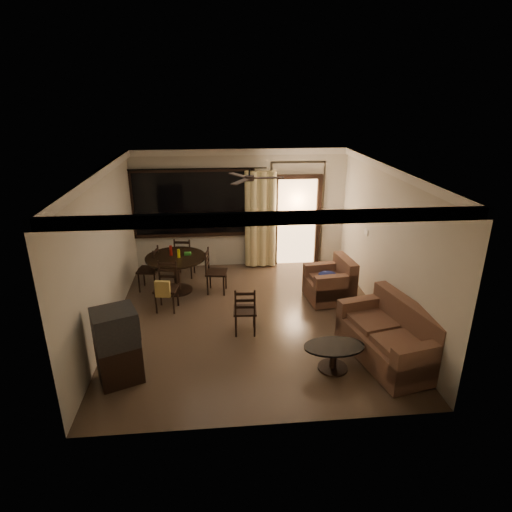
{
  "coord_description": "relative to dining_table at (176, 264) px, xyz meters",
  "views": [
    {
      "loc": [
        -0.55,
        -7.05,
        3.98
      ],
      "look_at": [
        0.13,
        0.2,
        1.18
      ],
      "focal_mm": 30.0,
      "sensor_mm": 36.0,
      "label": 1
    }
  ],
  "objects": [
    {
      "name": "dining_chair_east",
      "position": [
        0.82,
        -0.13,
        -0.34
      ],
      "size": [
        0.48,
        0.48,
        0.95
      ],
      "rotation": [
        0.0,
        0.0,
        1.41
      ],
      "color": "black",
      "rests_on": "ground"
    },
    {
      "name": "room_shell",
      "position": [
        2.04,
        0.41,
        1.21
      ],
      "size": [
        5.5,
        6.7,
        5.5
      ],
      "color": "beige",
      "rests_on": "ground"
    },
    {
      "name": "armchair",
      "position": [
        3.16,
        -0.7,
        -0.26
      ],
      "size": [
        0.95,
        0.95,
        0.86
      ],
      "rotation": [
        0.0,
        0.0,
        0.11
      ],
      "color": "#4C2623",
      "rests_on": "ground"
    },
    {
      "name": "dining_chair_north",
      "position": [
        0.12,
        0.78,
        -0.34
      ],
      "size": [
        0.48,
        0.48,
        0.95
      ],
      "rotation": [
        0.0,
        0.0,
        2.99
      ],
      "color": "black",
      "rests_on": "ground"
    },
    {
      "name": "tv_cabinet",
      "position": [
        -0.6,
        -2.97,
        -0.05
      ],
      "size": [
        0.75,
        0.72,
        1.13
      ],
      "rotation": [
        0.0,
        0.0,
        0.39
      ],
      "color": "black",
      "rests_on": "ground"
    },
    {
      "name": "ground",
      "position": [
        1.44,
        -1.36,
        -0.62
      ],
      "size": [
        5.5,
        5.5,
        0.0
      ],
      "primitive_type": "plane",
      "color": "#7F6651",
      "rests_on": "ground"
    },
    {
      "name": "dining_table",
      "position": [
        0.0,
        0.0,
        0.0
      ],
      "size": [
        1.26,
        1.26,
        1.0
      ],
      "rotation": [
        0.0,
        0.0,
        -0.16
      ],
      "color": "black",
      "rests_on": "ground"
    },
    {
      "name": "coffee_table",
      "position": [
        2.58,
        -3.02,
        -0.35
      ],
      "size": [
        0.93,
        0.56,
        0.41
      ],
      "rotation": [
        0.0,
        0.0,
        -0.34
      ],
      "color": "black",
      "rests_on": "ground"
    },
    {
      "name": "dining_chair_south",
      "position": [
        -0.14,
        -0.85,
        -0.31
      ],
      "size": [
        0.48,
        0.53,
        0.95
      ],
      "rotation": [
        0.0,
        0.0,
        -0.16
      ],
      "color": "black",
      "rests_on": "ground"
    },
    {
      "name": "sofa",
      "position": [
        3.56,
        -2.84,
        -0.25
      ],
      "size": [
        1.27,
        1.88,
        0.92
      ],
      "rotation": [
        0.0,
        0.0,
        0.22
      ],
      "color": "#4C2623",
      "rests_on": "ground"
    },
    {
      "name": "dining_chair_west",
      "position": [
        -0.59,
        0.13,
        -0.34
      ],
      "size": [
        0.48,
        0.48,
        0.95
      ],
      "rotation": [
        0.0,
        0.0,
        -1.73
      ],
      "color": "black",
      "rests_on": "ground"
    },
    {
      "name": "side_chair",
      "position": [
        1.32,
        -1.83,
        -0.35
      ],
      "size": [
        0.42,
        0.42,
        0.9
      ],
      "rotation": [
        0.0,
        0.0,
        3.09
      ],
      "color": "black",
      "rests_on": "ground"
    }
  ]
}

